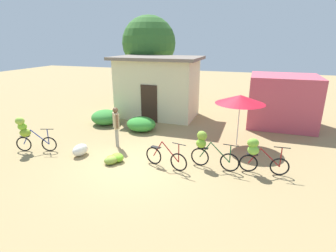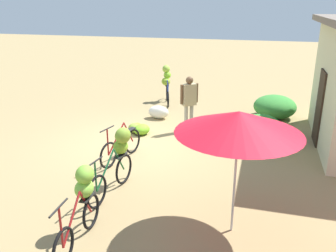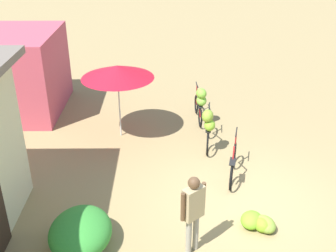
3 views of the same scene
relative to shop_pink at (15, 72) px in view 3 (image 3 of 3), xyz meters
name	(u,v)px [view 3 (image 3 of 3)]	position (x,y,z in m)	size (l,w,h in m)	color
ground_plane	(244,203)	(-5.10, -6.51, -1.28)	(60.00, 60.00, 0.00)	#9A8254
shop_pink	(15,72)	(0.00, 0.00, 0.00)	(3.20, 2.80, 2.56)	#C24A5B
hedge_bush_front_right	(81,232)	(-6.42, -3.15, -0.93)	(1.42, 1.19, 0.69)	#358D33
market_umbrella	(117,72)	(-1.88, -3.48, 0.67)	(2.00, 2.00, 2.13)	beige
bicycle_near_pile	(233,164)	(-4.04, -6.41, -0.92)	(1.62, 0.42, 0.99)	black
bicycle_center_loaded	(208,126)	(-2.73, -5.92, -0.55)	(1.69, 0.45, 1.28)	black
bicycle_by_shop	(200,102)	(-1.09, -5.83, -0.57)	(1.58, 0.38, 1.20)	black
banana_pile_on_ground	(260,223)	(-5.95, -6.68, -1.13)	(0.72, 0.85, 0.31)	#79AF25
person_vendor	(193,208)	(-6.56, -5.26, -0.26)	(0.41, 0.47, 1.67)	gray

